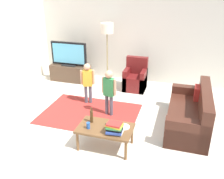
# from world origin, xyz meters

# --- Properties ---
(ground) EXTENTS (7.80, 7.80, 0.00)m
(ground) POSITION_xyz_m (0.00, 0.00, 0.00)
(ground) COLOR beige
(wall_back) EXTENTS (6.00, 0.12, 2.70)m
(wall_back) POSITION_xyz_m (0.00, 3.00, 1.35)
(wall_back) COLOR silver
(wall_back) RESTS_ON ground
(area_rug) EXTENTS (2.20, 1.60, 0.01)m
(area_rug) POSITION_xyz_m (-0.52, 0.52, 0.00)
(area_rug) COLOR #9E2D28
(area_rug) RESTS_ON ground
(tv_stand) EXTENTS (1.20, 0.44, 0.50)m
(tv_stand) POSITION_xyz_m (-1.84, 2.30, 0.24)
(tv_stand) COLOR #4C3828
(tv_stand) RESTS_ON ground
(tv) EXTENTS (1.10, 0.28, 0.71)m
(tv) POSITION_xyz_m (-1.84, 2.28, 0.85)
(tv) COLOR black
(tv) RESTS_ON tv_stand
(couch) EXTENTS (0.80, 1.80, 0.86)m
(couch) POSITION_xyz_m (1.74, 0.60, 0.29)
(couch) COLOR #472319
(couch) RESTS_ON ground
(armchair) EXTENTS (0.60, 0.60, 0.90)m
(armchair) POSITION_xyz_m (0.19, 2.26, 0.30)
(armchair) COLOR maroon
(armchair) RESTS_ON ground
(floor_lamp) EXTENTS (0.36, 0.36, 1.78)m
(floor_lamp) POSITION_xyz_m (-0.71, 2.45, 1.54)
(floor_lamp) COLOR #262626
(floor_lamp) RESTS_ON ground
(child_near_tv) EXTENTS (0.33, 0.19, 1.04)m
(child_near_tv) POSITION_xyz_m (-0.76, 1.05, 0.62)
(child_near_tv) COLOR #4C4C59
(child_near_tv) RESTS_ON ground
(child_center) EXTENTS (0.35, 0.17, 1.08)m
(child_center) POSITION_xyz_m (-0.08, 0.62, 0.65)
(child_center) COLOR #4C4C59
(child_center) RESTS_ON ground
(coffee_table) EXTENTS (1.00, 0.60, 0.42)m
(coffee_table) POSITION_xyz_m (0.22, -0.56, 0.37)
(coffee_table) COLOR brown
(coffee_table) RESTS_ON ground
(book_stack) EXTENTS (0.30, 0.25, 0.20)m
(book_stack) POSITION_xyz_m (0.43, -0.68, 0.52)
(book_stack) COLOR white
(book_stack) RESTS_ON coffee_table
(bottle) EXTENTS (0.06, 0.06, 0.31)m
(bottle) POSITION_xyz_m (-0.08, -0.46, 0.55)
(bottle) COLOR #4C3319
(bottle) RESTS_ON coffee_table
(tv_remote) EXTENTS (0.17, 0.13, 0.02)m
(tv_remote) POSITION_xyz_m (0.27, -0.44, 0.43)
(tv_remote) COLOR black
(tv_remote) RESTS_ON coffee_table
(soda_can) EXTENTS (0.07, 0.07, 0.12)m
(soda_can) POSITION_xyz_m (-0.06, -0.68, 0.48)
(soda_can) COLOR #2659B2
(soda_can) RESTS_ON coffee_table
(plate) EXTENTS (0.22, 0.22, 0.02)m
(plate) POSITION_xyz_m (0.54, -0.46, 0.43)
(plate) COLOR white
(plate) RESTS_ON coffee_table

